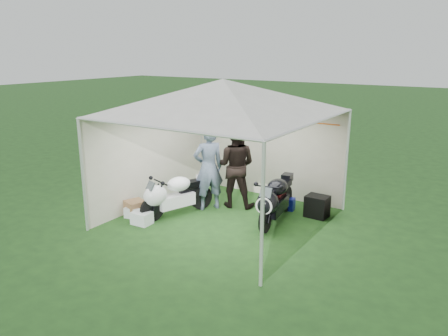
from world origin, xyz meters
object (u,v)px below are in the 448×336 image
Objects in this scene: paddock_stand at (286,204)px; crate_1 at (135,208)px; motorcycle_black at (275,199)px; crate_0 at (142,218)px; person_dark_jacket at (235,165)px; canopy_tent at (224,100)px; person_blue_jacket at (208,168)px; motorcycle_white at (173,194)px; equipment_box at (317,206)px; crate_2 at (133,212)px.

paddock_stand is 0.95× the size of crate_1.
motorcycle_black is 2.83m from crate_0.
person_dark_jacket is 5.09× the size of crate_1.
person_blue_jacket is at bearing 150.98° from canopy_tent.
motorcycle_white is 4.51× the size of crate_1.
motorcycle_black is at bearing -82.00° from paddock_stand.
motorcycle_white reaches higher than paddock_stand.
equipment_box is 1.24× the size of crate_1.
crate_0 is (-2.19, -2.46, -0.01)m from paddock_stand.
paddock_stand is at bearing 54.97° from canopy_tent.
paddock_stand is 1.98m from person_blue_jacket.
paddock_stand is (-0.12, 0.87, -0.39)m from motorcycle_black.
equipment_box is at bearing 33.41° from crate_2.
paddock_stand is 3.47m from crate_2.
crate_1 is 1.23× the size of crate_2.
equipment_box is at bearing -3.85° from paddock_stand.
crate_2 is (-2.74, -1.41, -0.41)m from motorcycle_black.
canopy_tent is at bearing 87.38° from person_dark_jacket.
crate_0 is at bearing -140.72° from equipment_box.
motorcycle_white reaches higher than crate_2.
person_blue_jacket is (-0.65, 0.36, -1.60)m from canopy_tent.
person_dark_jacket is at bearing 62.41° from crate_0.
paddock_stand reaches higher than crate_2.
paddock_stand is at bearing -177.04° from person_dark_jacket.
motorcycle_white is 4.41× the size of crate_0.
motorcycle_black is at bearing 126.67° from person_blue_jacket.
crate_2 is (-2.62, -2.28, -0.02)m from paddock_stand.
motorcycle_white is (-1.03, -0.44, -2.08)m from canopy_tent.
motorcycle_black is 0.96m from paddock_stand.
person_blue_jacket is at bearing 173.74° from motorcycle_black.
motorcycle_black is at bearing 34.60° from crate_0.
motorcycle_black is at bearing 142.75° from person_dark_jacket.
paddock_stand is 0.77× the size of equipment_box.
motorcycle_white is 0.97m from crate_2.
crate_0 is 1.26× the size of crate_2.
motorcycle_white is 2.60m from paddock_stand.
crate_1 is 0.12m from crate_2.
canopy_tent is 1.81m from person_dark_jacket.
person_dark_jacket reaches higher than crate_1.
motorcycle_black is 1.72m from person_blue_jacket.
crate_0 is (-1.29, -1.18, -2.44)m from canopy_tent.
canopy_tent is 3.11m from equipment_box.
crate_1 is at bearing 31.15° from person_dark_jacket.
motorcycle_black is (1.02, 0.41, -2.05)m from canopy_tent.
person_dark_jacket is 6.25× the size of crate_2.
motorcycle_white is at bearing -165.53° from motorcycle_black.
motorcycle_white is 0.87m from crate_0.
crate_1 reaches higher than paddock_stand.
paddock_stand is at bearing 39.51° from crate_1.
motorcycle_black is 6.08× the size of crate_2.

